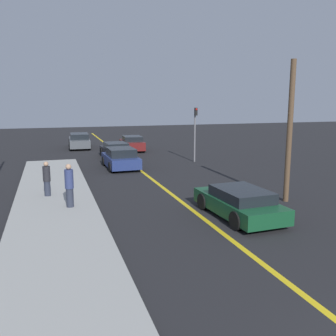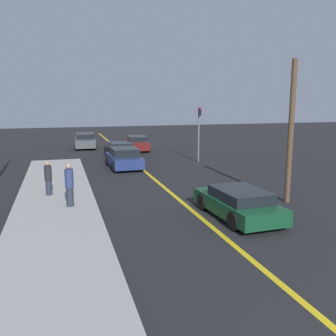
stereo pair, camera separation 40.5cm
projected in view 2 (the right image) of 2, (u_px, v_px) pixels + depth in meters
road_center_line at (151, 176)px, 22.28m from camera, size 0.20×60.00×0.01m
sidewalk_left at (55, 207)px, 15.74m from camera, size 3.44×25.34×0.12m
car_near_right_lane at (238, 203)px, 14.49m from camera, size 2.18×4.39×1.16m
car_ahead_center at (124, 158)px, 24.94m from camera, size 2.10×4.07×1.37m
car_far_distant at (120, 150)px, 29.53m from camera, size 2.11×3.99×1.19m
car_parked_left_lot at (137, 143)px, 33.35m from camera, size 2.07×3.98×1.32m
car_oncoming_far at (85, 141)px, 35.29m from camera, size 2.11×4.80×1.39m
pedestrian_near_curb at (69, 185)px, 15.54m from camera, size 0.36×0.36×1.82m
pedestrian_mid_group at (48, 178)px, 17.39m from camera, size 0.34×0.34×1.61m
traffic_light at (199, 129)px, 26.99m from camera, size 0.18×0.40×3.93m
utility_pole at (291, 133)px, 16.22m from camera, size 0.24×0.24×6.22m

